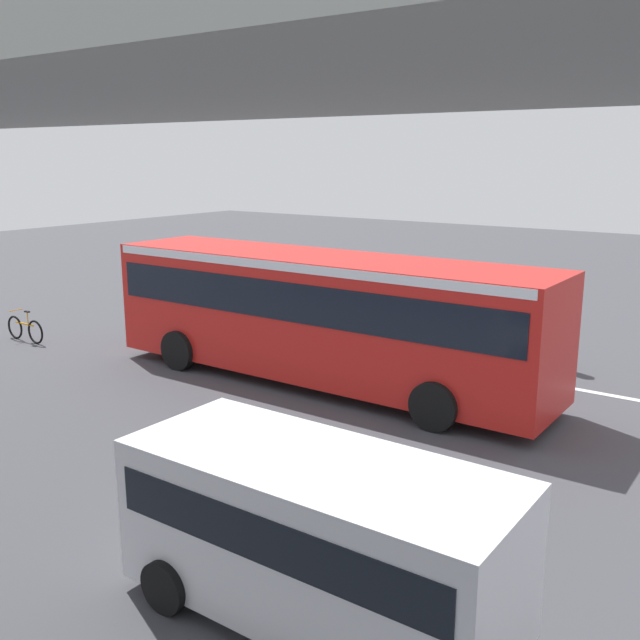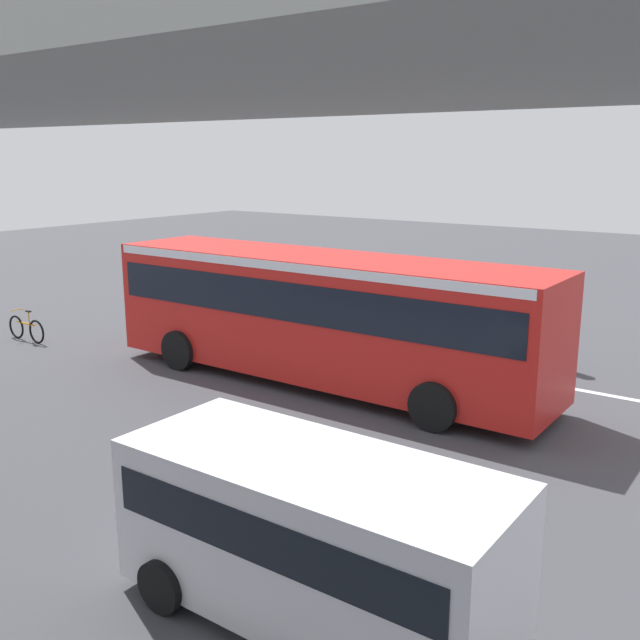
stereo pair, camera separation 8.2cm
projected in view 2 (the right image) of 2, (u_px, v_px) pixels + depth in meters
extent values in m
plane|color=#424247|center=(333.00, 379.00, 17.96)|extent=(80.00, 80.00, 0.00)
cube|color=red|center=(322.00, 314.00, 17.31)|extent=(11.50, 2.55, 2.86)
cube|color=black|center=(322.00, 294.00, 17.19)|extent=(11.04, 2.59, 0.90)
cube|color=white|center=(322.00, 261.00, 17.01)|extent=(11.27, 2.58, 0.20)
cube|color=black|center=(159.00, 277.00, 20.50)|extent=(0.04, 2.24, 1.20)
cylinder|color=black|center=(179.00, 350.00, 18.66)|extent=(1.04, 0.30, 1.04)
cylinder|color=black|center=(244.00, 331.00, 20.68)|extent=(1.04, 0.30, 1.04)
cylinder|color=black|center=(433.00, 406.00, 14.48)|extent=(1.04, 0.30, 1.04)
cylinder|color=black|center=(484.00, 376.00, 16.50)|extent=(1.04, 0.30, 1.04)
cube|color=silver|center=(314.00, 533.00, 8.46)|extent=(4.80, 1.95, 1.86)
cube|color=black|center=(313.00, 506.00, 8.38)|extent=(4.42, 1.98, 0.56)
cylinder|color=black|center=(163.00, 585.00, 8.76)|extent=(0.68, 0.22, 0.68)
cylinder|color=black|center=(265.00, 521.00, 10.31)|extent=(0.68, 0.22, 0.68)
cylinder|color=black|center=(469.00, 598.00, 8.51)|extent=(0.68, 0.22, 0.68)
torus|color=black|center=(16.00, 327.00, 21.84)|extent=(0.72, 0.06, 0.72)
torus|color=black|center=(37.00, 332.00, 21.24)|extent=(0.72, 0.06, 0.72)
cube|color=orange|center=(26.00, 324.00, 21.50)|extent=(0.89, 0.04, 0.04)
cylinder|color=orange|center=(29.00, 318.00, 21.35)|extent=(0.03, 0.03, 0.40)
cube|color=black|center=(28.00, 311.00, 21.30)|extent=(0.20, 0.08, 0.04)
cylinder|color=orange|center=(17.00, 310.00, 21.64)|extent=(0.02, 0.44, 0.02)
cylinder|color=#2D2D38|center=(558.00, 353.00, 18.72)|extent=(0.32, 0.32, 0.85)
cylinder|color=navy|center=(560.00, 324.00, 18.55)|extent=(0.38, 0.38, 0.70)
sphere|color=tan|center=(561.00, 306.00, 18.44)|extent=(0.22, 0.22, 0.22)
cylinder|color=slate|center=(288.00, 292.00, 21.78)|extent=(0.08, 0.08, 2.80)
cube|color=yellow|center=(287.00, 257.00, 21.53)|extent=(0.04, 0.60, 0.60)
cube|color=silver|center=(610.00, 395.00, 16.70)|extent=(2.00, 0.20, 0.01)
cube|color=silver|center=(453.00, 367.00, 18.97)|extent=(2.00, 0.20, 0.01)
cube|color=silver|center=(329.00, 344.00, 21.24)|extent=(2.00, 0.20, 0.01)
cube|color=silver|center=(230.00, 326.00, 23.51)|extent=(2.00, 0.20, 0.01)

